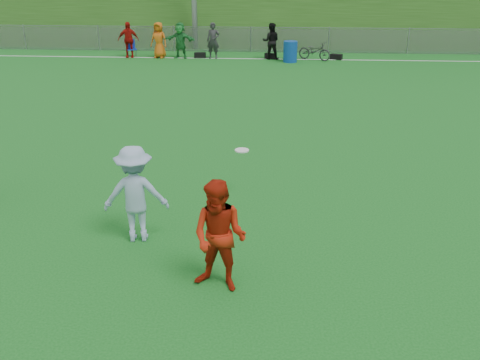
# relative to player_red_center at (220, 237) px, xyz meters

# --- Properties ---
(ground) EXTENTS (120.00, 120.00, 0.00)m
(ground) POSITION_rel_player_red_center_xyz_m (-0.59, 1.42, -0.86)
(ground) COLOR #135B19
(ground) RESTS_ON ground
(sideline_far) EXTENTS (60.00, 0.10, 0.01)m
(sideline_far) POSITION_rel_player_red_center_xyz_m (-0.59, 19.42, -0.86)
(sideline_far) COLOR white
(sideline_far) RESTS_ON ground
(fence) EXTENTS (58.00, 0.06, 1.30)m
(fence) POSITION_rel_player_red_center_xyz_m (-0.59, 21.42, -0.22)
(fence) COLOR gray
(fence) RESTS_ON ground
(berm) EXTENTS (120.00, 18.00, 3.00)m
(berm) POSITION_rel_player_red_center_xyz_m (-0.59, 32.42, 0.64)
(berm) COLOR #204B15
(berm) RESTS_ON ground
(spectator_row) EXTENTS (7.89, 0.76, 1.69)m
(spectator_row) POSITION_rel_player_red_center_xyz_m (-3.41, 19.42, -0.02)
(spectator_row) COLOR #AC100B
(spectator_row) RESTS_ON ground
(gear_bags) EXTENTS (7.21, 0.51, 0.26)m
(gear_bags) POSITION_rel_player_red_center_xyz_m (0.64, 19.52, -0.73)
(gear_bags) COLOR black
(gear_bags) RESTS_ON ground
(player_red_center) EXTENTS (1.00, 0.87, 1.73)m
(player_red_center) POSITION_rel_player_red_center_xyz_m (0.00, 0.00, 0.00)
(player_red_center) COLOR #B2200C
(player_red_center) RESTS_ON ground
(player_blue) EXTENTS (1.19, 0.80, 1.72)m
(player_blue) POSITION_rel_player_red_center_xyz_m (-1.59, 1.41, -0.00)
(player_blue) COLOR #99B3D4
(player_blue) RESTS_ON ground
(frisbee) EXTENTS (0.29, 0.29, 0.03)m
(frisbee) POSITION_rel_player_red_center_xyz_m (0.10, 3.42, 0.12)
(frisbee) COLOR white
(frisbee) RESTS_ON ground
(recycling_bin) EXTENTS (0.67, 0.67, 0.96)m
(recycling_bin) POSITION_rel_player_red_center_xyz_m (1.40, 18.70, -0.38)
(recycling_bin) COLOR #0E409D
(recycling_bin) RESTS_ON ground
(camp_chair) EXTENTS (0.61, 0.61, 0.82)m
(camp_chair) POSITION_rel_player_red_center_xyz_m (-6.41, 19.63, -0.62)
(camp_chair) COLOR #0F2EA8
(camp_chair) RESTS_ON ground
(bicycle) EXTENTS (1.70, 1.31, 0.86)m
(bicycle) POSITION_rel_player_red_center_xyz_m (2.57, 19.31, -0.43)
(bicycle) COLOR #29292B
(bicycle) RESTS_ON ground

